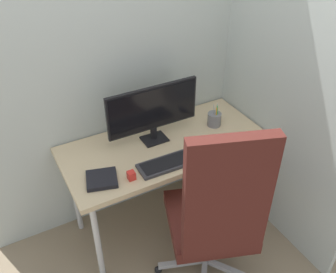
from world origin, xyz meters
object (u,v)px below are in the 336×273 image
Objects in this scene: notebook at (102,179)px; pen_holder at (214,119)px; keyboard at (175,161)px; desk_clamp_accessory at (131,175)px; office_chair at (217,214)px; mouse at (218,141)px; monitor at (153,110)px.

pen_holder is at bearing 27.02° from notebook.
pen_holder reaches higher than keyboard.
keyboard is 0.30m from desk_clamp_accessory.
desk_clamp_accessory is (-0.33, 0.40, 0.11)m from office_chair.
mouse is (0.35, 0.04, 0.01)m from keyboard.
office_chair is 7.15× the size of notebook.
monitor is 0.55m from notebook.
monitor reaches higher than keyboard.
office_chair is 15.61× the size of mouse.
office_chair is 24.24× the size of desk_clamp_accessory.
pen_holder reaches higher than mouse.
desk_clamp_accessory is at bearing -6.58° from notebook.
notebook is at bearing -169.12° from pen_holder.
pen_holder is (0.10, 0.19, 0.03)m from mouse.
desk_clamp_accessory is at bearing -177.97° from keyboard.
office_chair is 0.78m from pen_holder.
notebook is (-0.49, 0.47, 0.10)m from office_chair.
mouse is at bearing 54.97° from office_chair.
office_chair is 0.53m from desk_clamp_accessory.
keyboard is at bearing -88.57° from monitor.
keyboard is 9.27× the size of desk_clamp_accessory.
office_chair is at bearing -106.40° from mouse.
pen_holder is (0.41, 0.64, 0.13)m from office_chair.
monitor is at bearing 44.84° from desk_clamp_accessory.
notebook reaches higher than keyboard.
desk_clamp_accessory is (-0.74, -0.24, -0.02)m from pen_holder.
monitor is 0.36m from keyboard.
notebook is at bearing 173.11° from keyboard.
pen_holder reaches higher than desk_clamp_accessory.
pen_holder is 0.78m from desk_clamp_accessory.
desk_clamp_accessory is (-0.65, -0.05, 0.01)m from mouse.
monitor is 3.63× the size of pen_holder.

